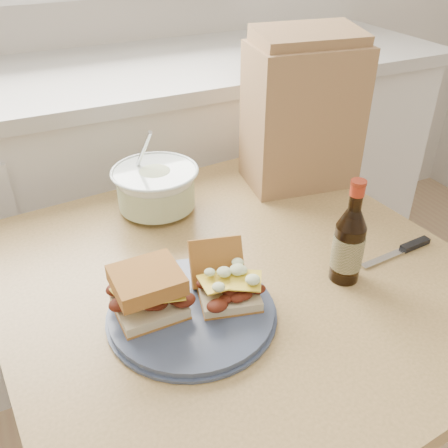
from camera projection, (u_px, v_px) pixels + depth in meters
name	position (u px, v px, depth m)	size (l,w,h in m)	color
cabinet_run	(90.00, 210.00, 1.71)	(2.50, 0.64, 0.94)	silver
dining_table	(236.00, 314.00, 1.05)	(0.96, 0.96, 0.74)	tan
plate	(192.00, 312.00, 0.88)	(0.29, 0.29, 0.02)	#3D4963
sandwich_left	(148.00, 292.00, 0.84)	(0.11, 0.10, 0.08)	beige
sandwich_right	(225.00, 279.00, 0.89)	(0.12, 0.16, 0.09)	beige
coleslaw_bowl	(156.00, 190.00, 1.16)	(0.20, 0.20, 0.20)	white
beer_bottle	(349.00, 244.00, 0.93)	(0.06, 0.06, 0.21)	black
knife	(407.00, 248.00, 1.05)	(0.18, 0.03, 0.01)	silver
paper_bag	(302.00, 117.00, 1.22)	(0.27, 0.17, 0.35)	#9E7C4C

